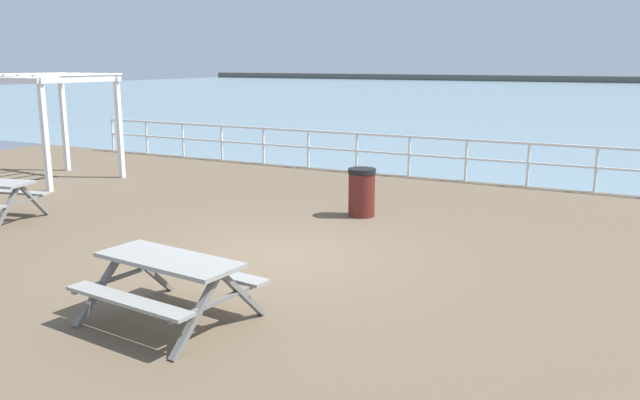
# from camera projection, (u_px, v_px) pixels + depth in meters

# --- Properties ---
(ground_plane) EXTENTS (30.00, 24.00, 0.20)m
(ground_plane) POSITION_uv_depth(u_px,v_px,m) (281.00, 261.00, 10.26)
(ground_plane) COLOR brown
(sea_band) EXTENTS (142.00, 90.00, 0.01)m
(sea_band) POSITION_uv_depth(u_px,v_px,m) (602.00, 97.00, 55.69)
(sea_band) COLOR gray
(sea_band) RESTS_ON ground
(distant_shoreline) EXTENTS (142.00, 6.00, 1.80)m
(distant_shoreline) POSITION_uv_depth(u_px,v_px,m) (631.00, 83.00, 92.74)
(distant_shoreline) COLOR #4C4C47
(distant_shoreline) RESTS_ON ground
(seaward_railing) EXTENTS (23.07, 0.07, 1.08)m
(seaward_railing) POSITION_uv_depth(u_px,v_px,m) (437.00, 151.00, 16.76)
(seaward_railing) COLOR white
(seaward_railing) RESTS_ON ground
(picnic_table_near_right) EXTENTS (1.93, 1.69, 0.80)m
(picnic_table_near_right) POSITION_uv_depth(u_px,v_px,m) (169.00, 273.00, 7.52)
(picnic_table_near_right) COLOR gray
(picnic_table_near_right) RESTS_ON ground
(lattice_pergola) EXTENTS (2.57, 2.69, 2.70)m
(lattice_pergola) POSITION_uv_depth(u_px,v_px,m) (53.00, 102.00, 16.28)
(lattice_pergola) COLOR white
(lattice_pergola) RESTS_ON ground
(litter_bin) EXTENTS (0.55, 0.55, 0.95)m
(litter_bin) POSITION_uv_depth(u_px,v_px,m) (362.00, 192.00, 12.72)
(litter_bin) COLOR #591E19
(litter_bin) RESTS_ON ground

